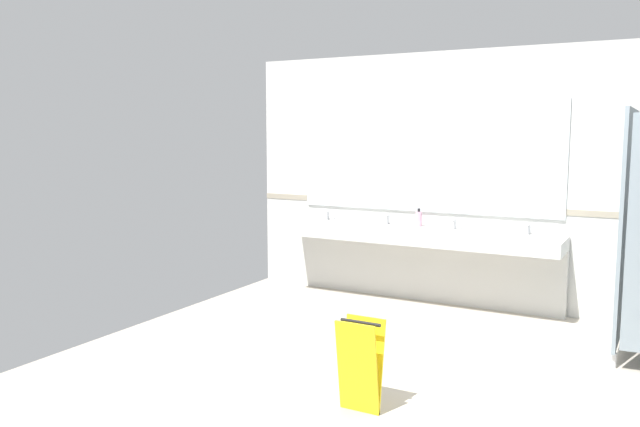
# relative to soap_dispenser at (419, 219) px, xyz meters

# --- Properties ---
(ground_plane) EXTENTS (6.60, 5.83, 0.10)m
(ground_plane) POSITION_rel_soap_dispenser_xyz_m (1.26, -2.48, -0.96)
(ground_plane) COLOR #B2A899
(wall_back) EXTENTS (6.60, 0.12, 2.68)m
(wall_back) POSITION_rel_soap_dispenser_xyz_m (1.26, 0.19, 0.43)
(wall_back) COLOR silver
(wall_back) RESTS_ON ground_plane
(wall_back_tile_band) EXTENTS (6.60, 0.01, 0.06)m
(wall_back_tile_band) POSITION_rel_soap_dispenser_xyz_m (1.26, 0.13, 0.14)
(wall_back_tile_band) COLOR #9E937F
(wall_back_tile_band) RESTS_ON wall_back
(vanity_counter) EXTENTS (3.02, 0.57, 0.94)m
(vanity_counter) POSITION_rel_soap_dispenser_xyz_m (0.01, -0.09, -0.30)
(vanity_counter) COLOR silver
(vanity_counter) RESTS_ON ground_plane
(mirror_panel) EXTENTS (2.92, 0.02, 1.18)m
(mirror_panel) POSITION_rel_soap_dispenser_xyz_m (0.01, 0.12, 0.66)
(mirror_panel) COLOR silver
(mirror_panel) RESTS_ON wall_back
(soap_dispenser) EXTENTS (0.07, 0.07, 0.20)m
(soap_dispenser) POSITION_rel_soap_dispenser_xyz_m (0.00, 0.00, 0.00)
(soap_dispenser) COLOR #D899B2
(soap_dispenser) RESTS_ON vanity_counter
(wet_floor_sign) EXTENTS (0.28, 0.19, 0.62)m
(wet_floor_sign) POSITION_rel_soap_dispenser_xyz_m (0.65, -2.84, -0.59)
(wet_floor_sign) COLOR yellow
(wet_floor_sign) RESTS_ON ground_plane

